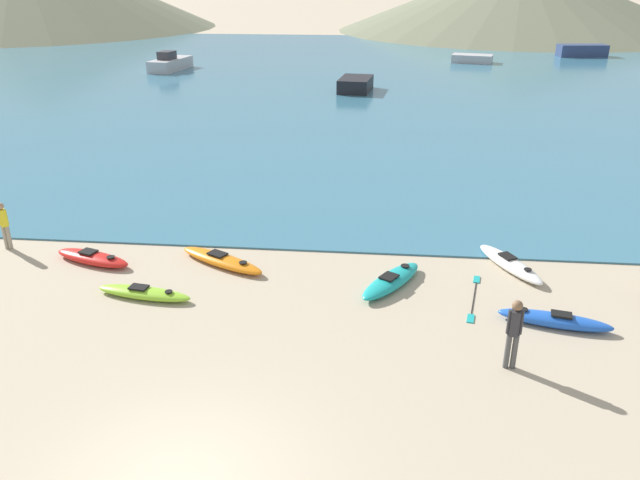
{
  "coord_description": "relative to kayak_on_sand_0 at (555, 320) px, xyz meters",
  "views": [
    {
      "loc": [
        3.35,
        -8.1,
        8.51
      ],
      "look_at": [
        1.56,
        10.06,
        0.5
      ],
      "focal_mm": 35.0,
      "sensor_mm": 36.0,
      "label": 1
    }
  ],
  "objects": [
    {
      "name": "moored_boat_0",
      "position": [
        15.63,
        54.34,
        0.48
      ],
      "size": [
        4.98,
        2.32,
        1.18
      ],
      "color": "navy",
      "rests_on": "bay_water"
    },
    {
      "name": "kayak_on_sand_3",
      "position": [
        -0.55,
        3.27,
        0.0
      ],
      "size": [
        1.92,
        2.91,
        0.4
      ],
      "color": "white",
      "rests_on": "ground_plane"
    },
    {
      "name": "moored_boat_2",
      "position": [
        3.85,
        48.65,
        0.26
      ],
      "size": [
        4.1,
        2.77,
        0.75
      ],
      "color": "#B2B2B7",
      "rests_on": "bay_water"
    },
    {
      "name": "kayak_on_sand_5",
      "position": [
        -11.08,
        0.42,
        -0.03
      ],
      "size": [
        2.88,
        1.03,
        0.33
      ],
      "color": "#8CCC2D",
      "rests_on": "ground_plane"
    },
    {
      "name": "person_near_foreground",
      "position": [
        -1.49,
        -1.99,
        0.84
      ],
      "size": [
        0.36,
        0.28,
        1.76
      ],
      "color": "#4C4C4C",
      "rests_on": "ground_plane"
    },
    {
      "name": "moored_boat_1",
      "position": [
        -23.56,
        41.12,
        0.48
      ],
      "size": [
        2.78,
        5.35,
        1.69
      ],
      "color": "#B2B2B7",
      "rests_on": "bay_water"
    },
    {
      "name": "kayak_on_sand_4",
      "position": [
        -9.42,
        2.69,
        -0.01
      ],
      "size": [
        3.15,
        2.17,
        0.37
      ],
      "color": "orange",
      "rests_on": "ground_plane"
    },
    {
      "name": "kayak_on_sand_1",
      "position": [
        -13.48,
        2.44,
        -0.0
      ],
      "size": [
        2.82,
        1.54,
        0.38
      ],
      "color": "red",
      "rests_on": "ground_plane"
    },
    {
      "name": "person_near_waterline",
      "position": [
        -16.68,
        3.18,
        0.75
      ],
      "size": [
        0.33,
        0.29,
        1.61
      ],
      "color": "gray",
      "rests_on": "ground_plane"
    },
    {
      "name": "loose_paddle",
      "position": [
        -1.88,
        1.28,
        -0.16
      ],
      "size": [
        0.72,
        2.76,
        0.03
      ],
      "color": "black",
      "rests_on": "ground_plane"
    },
    {
      "name": "moored_boat_4",
      "position": [
        -6.64,
        32.5,
        0.38
      ],
      "size": [
        2.59,
        3.89,
        0.98
      ],
      "color": "black",
      "rests_on": "bay_water"
    },
    {
      "name": "kayak_on_sand_2",
      "position": [
        -4.18,
        1.79,
        0.0
      ],
      "size": [
        2.13,
        2.81,
        0.39
      ],
      "color": "teal",
      "rests_on": "ground_plane"
    },
    {
      "name": "bay_water",
      "position": [
        -8.01,
        38.94,
        -0.14
      ],
      "size": [
        160.0,
        70.0,
        0.06
      ],
      "primitive_type": "cube",
      "color": "teal",
      "rests_on": "ground_plane"
    },
    {
      "name": "kayak_on_sand_0",
      "position": [
        0.0,
        0.0,
        0.0
      ],
      "size": [
        2.91,
        1.19,
        0.39
      ],
      "color": "blue",
      "rests_on": "ground_plane"
    }
  ]
}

